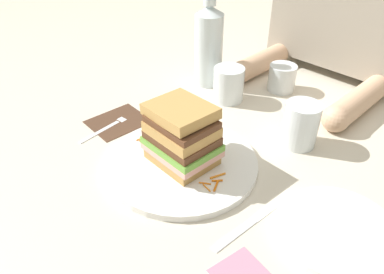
{
  "coord_description": "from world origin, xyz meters",
  "views": [
    {
      "loc": [
        0.42,
        -0.4,
        0.48
      ],
      "look_at": [
        -0.0,
        0.02,
        0.05
      ],
      "focal_mm": 34.73,
      "sensor_mm": 36.0,
      "label": 1
    }
  ],
  "objects_px": {
    "side_plate": "(338,231)",
    "napkin_dark": "(118,121)",
    "juice_glass": "(300,127)",
    "empty_tumbler_0": "(282,78)",
    "main_plate": "(181,162)",
    "water_bottle": "(209,45)",
    "empty_tumbler_1": "(229,84)",
    "knife": "(254,220)",
    "sandwich": "(181,135)",
    "fork": "(111,124)"
  },
  "relations": [
    {
      "from": "main_plate",
      "to": "empty_tumbler_0",
      "type": "xyz_separation_m",
      "value": [
        -0.04,
        0.41,
        0.03
      ]
    },
    {
      "from": "napkin_dark",
      "to": "fork",
      "type": "bearing_deg",
      "value": -84.34
    },
    {
      "from": "knife",
      "to": "side_plate",
      "type": "distance_m",
      "value": 0.13
    },
    {
      "from": "napkin_dark",
      "to": "empty_tumbler_1",
      "type": "relative_size",
      "value": 1.46
    },
    {
      "from": "knife",
      "to": "empty_tumbler_1",
      "type": "relative_size",
      "value": 2.29
    },
    {
      "from": "water_bottle",
      "to": "juice_glass",
      "type": "bearing_deg",
      "value": -12.16
    },
    {
      "from": "fork",
      "to": "side_plate",
      "type": "xyz_separation_m",
      "value": [
        0.52,
        0.08,
        0.0
      ]
    },
    {
      "from": "water_bottle",
      "to": "empty_tumbler_1",
      "type": "distance_m",
      "value": 0.13
    },
    {
      "from": "knife",
      "to": "side_plate",
      "type": "relative_size",
      "value": 1.02
    },
    {
      "from": "knife",
      "to": "side_plate",
      "type": "xyz_separation_m",
      "value": [
        0.11,
        0.07,
        0.0
      ]
    },
    {
      "from": "water_bottle",
      "to": "empty_tumbler_0",
      "type": "relative_size",
      "value": 3.42
    },
    {
      "from": "sandwich",
      "to": "fork",
      "type": "height_order",
      "value": "sandwich"
    },
    {
      "from": "empty_tumbler_0",
      "to": "empty_tumbler_1",
      "type": "height_order",
      "value": "empty_tumbler_1"
    },
    {
      "from": "sandwich",
      "to": "empty_tumbler_1",
      "type": "bearing_deg",
      "value": 112.06
    },
    {
      "from": "napkin_dark",
      "to": "knife",
      "type": "xyz_separation_m",
      "value": [
        0.41,
        -0.02,
        0.0
      ]
    },
    {
      "from": "main_plate",
      "to": "empty_tumbler_1",
      "type": "bearing_deg",
      "value": 112.18
    },
    {
      "from": "knife",
      "to": "juice_glass",
      "type": "height_order",
      "value": "juice_glass"
    },
    {
      "from": "juice_glass",
      "to": "empty_tumbler_1",
      "type": "bearing_deg",
      "value": 170.44
    },
    {
      "from": "juice_glass",
      "to": "water_bottle",
      "type": "bearing_deg",
      "value": 167.84
    },
    {
      "from": "main_plate",
      "to": "side_plate",
      "type": "xyz_separation_m",
      "value": [
        0.3,
        0.06,
        -0.0
      ]
    },
    {
      "from": "side_plate",
      "to": "napkin_dark",
      "type": "bearing_deg",
      "value": -173.69
    },
    {
      "from": "napkin_dark",
      "to": "knife",
      "type": "relative_size",
      "value": 0.64
    },
    {
      "from": "knife",
      "to": "side_plate",
      "type": "bearing_deg",
      "value": 33.42
    },
    {
      "from": "empty_tumbler_0",
      "to": "water_bottle",
      "type": "bearing_deg",
      "value": -146.93
    },
    {
      "from": "sandwich",
      "to": "empty_tumbler_0",
      "type": "relative_size",
      "value": 1.91
    },
    {
      "from": "napkin_dark",
      "to": "empty_tumbler_1",
      "type": "xyz_separation_m",
      "value": [
        0.11,
        0.26,
        0.04
      ]
    },
    {
      "from": "sandwich",
      "to": "empty_tumbler_1",
      "type": "distance_m",
      "value": 0.29
    },
    {
      "from": "knife",
      "to": "empty_tumbler_0",
      "type": "bearing_deg",
      "value": 119.16
    },
    {
      "from": "main_plate",
      "to": "juice_glass",
      "type": "bearing_deg",
      "value": 61.77
    },
    {
      "from": "main_plate",
      "to": "sandwich",
      "type": "relative_size",
      "value": 2.18
    },
    {
      "from": "juice_glass",
      "to": "napkin_dark",
      "type": "bearing_deg",
      "value": -146.65
    },
    {
      "from": "water_bottle",
      "to": "empty_tumbler_1",
      "type": "bearing_deg",
      "value": -17.87
    },
    {
      "from": "juice_glass",
      "to": "side_plate",
      "type": "height_order",
      "value": "juice_glass"
    },
    {
      "from": "napkin_dark",
      "to": "juice_glass",
      "type": "xyz_separation_m",
      "value": [
        0.34,
        0.23,
        0.04
      ]
    },
    {
      "from": "water_bottle",
      "to": "empty_tumbler_0",
      "type": "xyz_separation_m",
      "value": [
        0.17,
        0.11,
        -0.07
      ]
    },
    {
      "from": "sandwich",
      "to": "napkin_dark",
      "type": "xyz_separation_m",
      "value": [
        -0.22,
        0.0,
        -0.07
      ]
    },
    {
      "from": "napkin_dark",
      "to": "juice_glass",
      "type": "bearing_deg",
      "value": 33.35
    },
    {
      "from": "empty_tumbler_0",
      "to": "main_plate",
      "type": "bearing_deg",
      "value": -83.84
    },
    {
      "from": "juice_glass",
      "to": "water_bottle",
      "type": "xyz_separation_m",
      "value": [
        -0.33,
        0.07,
        0.07
      ]
    },
    {
      "from": "sandwich",
      "to": "water_bottle",
      "type": "height_order",
      "value": "water_bottle"
    },
    {
      "from": "fork",
      "to": "water_bottle",
      "type": "bearing_deg",
      "value": 88.83
    },
    {
      "from": "fork",
      "to": "empty_tumbler_1",
      "type": "relative_size",
      "value": 1.9
    },
    {
      "from": "fork",
      "to": "empty_tumbler_1",
      "type": "bearing_deg",
      "value": 69.25
    },
    {
      "from": "water_bottle",
      "to": "empty_tumbler_1",
      "type": "xyz_separation_m",
      "value": [
        0.1,
        -0.03,
        -0.07
      ]
    },
    {
      "from": "empty_tumbler_1",
      "to": "side_plate",
      "type": "distance_m",
      "value": 0.46
    },
    {
      "from": "side_plate",
      "to": "main_plate",
      "type": "bearing_deg",
      "value": -168.66
    },
    {
      "from": "empty_tumbler_1",
      "to": "sandwich",
      "type": "bearing_deg",
      "value": -67.94
    },
    {
      "from": "knife",
      "to": "main_plate",
      "type": "bearing_deg",
      "value": 176.04
    },
    {
      "from": "main_plate",
      "to": "side_plate",
      "type": "bearing_deg",
      "value": 11.34
    },
    {
      "from": "fork",
      "to": "side_plate",
      "type": "relative_size",
      "value": 0.85
    }
  ]
}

